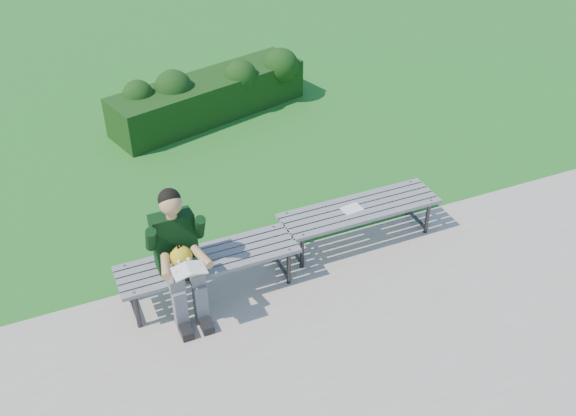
% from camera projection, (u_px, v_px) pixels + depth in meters
% --- Properties ---
extents(ground, '(80.00, 80.00, 0.00)m').
position_uv_depth(ground, '(260.00, 257.00, 7.03)').
color(ground, '#2D7B17').
rests_on(ground, ground).
extents(walkway, '(30.00, 3.50, 0.02)m').
position_uv_depth(walkway, '(332.00, 371.00, 5.72)').
color(walkway, beige).
rests_on(walkway, ground).
extents(hedge, '(3.15, 1.58, 0.85)m').
position_uv_depth(hedge, '(212.00, 92.00, 9.59)').
color(hedge, '#163E16').
rests_on(hedge, ground).
extents(bench_left, '(1.80, 0.50, 0.46)m').
position_uv_depth(bench_left, '(209.00, 262.00, 6.32)').
color(bench_left, gray).
rests_on(bench_left, walkway).
extents(bench_right, '(1.80, 0.50, 0.46)m').
position_uv_depth(bench_right, '(360.00, 211.00, 7.03)').
color(bench_right, gray).
rests_on(bench_right, walkway).
extents(seated_boy, '(0.56, 0.76, 1.31)m').
position_uv_depth(seated_boy, '(179.00, 252.00, 5.98)').
color(seated_boy, slate).
rests_on(seated_boy, walkway).
extents(paper_sheet, '(0.24, 0.19, 0.01)m').
position_uv_depth(paper_sheet, '(352.00, 209.00, 6.96)').
color(paper_sheet, white).
rests_on(paper_sheet, bench_right).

